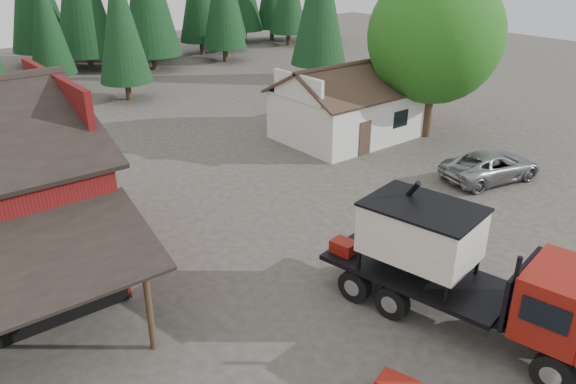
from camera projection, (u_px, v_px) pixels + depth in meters
ground at (335, 311)px, 18.83m from camera, size 120.00×120.00×0.00m
farmhouse at (348, 111)px, 34.78m from camera, size 8.60×6.42×4.65m
deciduous_tree at (435, 41)px, 33.14m from camera, size 8.00×8.00×10.20m
conifer_backdrop at (7, 82)px, 48.80m from camera, size 76.00×16.00×16.00m
near_pine_b at (120, 21)px, 41.21m from camera, size 3.96×3.96×10.40m
feed_truck at (466, 270)px, 17.39m from camera, size 4.35×9.92×4.34m
silver_car at (491, 166)px, 28.84m from camera, size 5.81×3.56×1.50m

